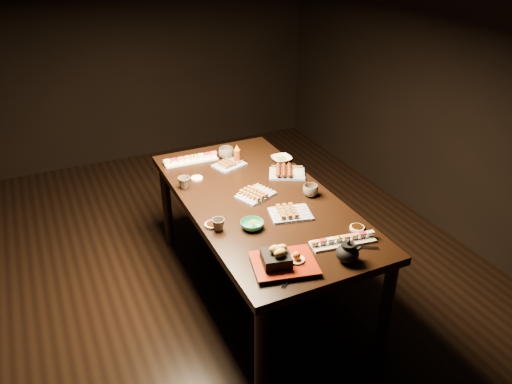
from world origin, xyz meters
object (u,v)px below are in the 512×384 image
yakitori_plate_right (291,211)px  teacup_mid_right (310,191)px  sushi_platter_near (343,239)px  sushi_platter_far (191,158)px  edamame_bowl_cream (282,159)px  yakitori_plate_left (229,162)px  condiment_bottle (237,154)px  edamame_bowl_green (252,225)px  yakitori_plate_center (256,192)px  teapot (347,251)px  teacup_near_left (218,225)px  teacup_far_left (184,183)px  teacup_far_right (226,153)px  tempura_tray (284,257)px  dining_table (259,247)px

yakitori_plate_right → teacup_mid_right: (0.23, 0.15, 0.01)m
sushi_platter_near → sushi_platter_far: size_ratio=0.93×
yakitori_plate_right → edamame_bowl_cream: size_ratio=1.70×
sushi_platter_far → yakitori_plate_left: yakitori_plate_left is taller
yakitori_plate_right → sushi_platter_far: bearing=120.2°
yakitori_plate_right → condiment_bottle: (-0.01, 0.79, 0.04)m
edamame_bowl_green → sushi_platter_far: bearing=91.8°
yakitori_plate_center → teacup_mid_right: (0.31, -0.14, 0.01)m
edamame_bowl_green → teacup_mid_right: size_ratio=1.38×
sushi_platter_far → teacup_mid_right: size_ratio=4.00×
yakitori_plate_right → yakitori_plate_center: bearing=119.9°
yakitori_plate_center → teapot: 0.82m
yakitori_plate_center → teacup_near_left: size_ratio=2.99×
yakitori_plate_right → condiment_bottle: size_ratio=1.65×
sushi_platter_near → edamame_bowl_cream: size_ratio=2.53×
sushi_platter_far → edamame_bowl_green: 0.99m
yakitori_plate_left → yakitori_plate_right: bearing=-103.3°
teacup_far_left → condiment_bottle: size_ratio=0.56×
yakitori_plate_left → teacup_far_right: teacup_far_right is taller
sushi_platter_near → tempura_tray: 0.39m
teapot → yakitori_plate_right: bearing=100.9°
yakitori_plate_right → teacup_far_left: bearing=140.9°
yakitori_plate_center → teacup_far_left: teacup_far_left is taller
sushi_platter_near → edamame_bowl_green: (-0.39, 0.34, -0.00)m
teacup_near_left → yakitori_plate_right: bearing=-4.3°
edamame_bowl_green → teapot: bearing=-57.3°
dining_table → edamame_bowl_cream: (0.38, 0.42, 0.39)m
sushi_platter_far → teacup_near_left: 0.94m
sushi_platter_far → teacup_mid_right: 0.96m
teacup_mid_right → sushi_platter_far: bearing=122.8°
yakitori_plate_left → teacup_mid_right: teacup_mid_right is taller
teacup_mid_right → tempura_tray: bearing=-130.7°
dining_table → edamame_bowl_green: bearing=-120.4°
dining_table → yakitori_plate_left: 0.65m
dining_table → teapot: (0.13, -0.78, 0.44)m
yakitori_plate_right → condiment_bottle: 0.79m
yakitori_plate_center → teapot: (0.14, -0.81, 0.03)m
edamame_bowl_green → teacup_far_right: bearing=76.6°
yakitori_plate_center → condiment_bottle: (0.08, 0.49, 0.04)m
teacup_near_left → yakitori_plate_center: bearing=36.4°
teacup_mid_right → teacup_far_left: 0.82m
yakitori_plate_left → condiment_bottle: bearing=-10.3°
edamame_bowl_green → teapot: teapot is taller
teacup_far_left → teapot: bearing=-65.4°
yakitori_plate_center → teapot: bearing=-102.3°
teacup_near_left → teapot: bearing=-48.2°
sushi_platter_near → yakitori_plate_left: yakitori_plate_left is taller
teacup_near_left → teacup_far_right: bearing=65.2°
tempura_tray → teacup_near_left: 0.49m
teacup_far_right → yakitori_plate_left: bearing=-103.1°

